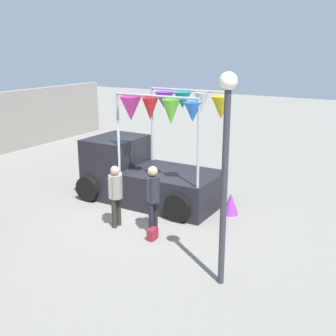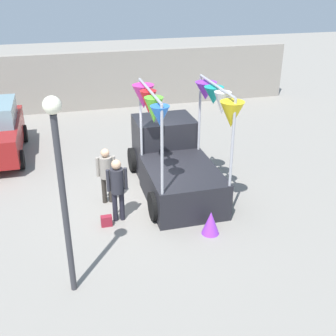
{
  "view_description": "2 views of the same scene",
  "coord_description": "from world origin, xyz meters",
  "px_view_note": "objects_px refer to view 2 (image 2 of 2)",
  "views": [
    {
      "loc": [
        -8.92,
        -6.03,
        4.43
      ],
      "look_at": [
        0.57,
        -0.49,
        1.26
      ],
      "focal_mm": 45.0,
      "sensor_mm": 36.0,
      "label": 1
    },
    {
      "loc": [
        -2.0,
        -10.23,
        5.89
      ],
      "look_at": [
        0.55,
        -0.63,
        1.21
      ],
      "focal_mm": 45.0,
      "sensor_mm": 36.0,
      "label": 2
    }
  ],
  "objects_px": {
    "person_vendor": "(106,171)",
    "folded_kite_bundle_violet": "(211,223)",
    "handbag": "(106,221)",
    "street_lamp": "(60,173)",
    "vendor_truck": "(173,156)",
    "person_customer": "(117,185)"
  },
  "relations": [
    {
      "from": "person_vendor",
      "to": "folded_kite_bundle_violet",
      "type": "bearing_deg",
      "value": -44.6
    },
    {
      "from": "handbag",
      "to": "street_lamp",
      "type": "xyz_separation_m",
      "value": [
        -0.95,
        -2.17,
        2.48
      ]
    },
    {
      "from": "person_vendor",
      "to": "folded_kite_bundle_violet",
      "type": "xyz_separation_m",
      "value": [
        2.23,
        -2.2,
        -0.66
      ]
    },
    {
      "from": "vendor_truck",
      "to": "street_lamp",
      "type": "bearing_deg",
      "value": -129.34
    },
    {
      "from": "person_vendor",
      "to": "handbag",
      "type": "distance_m",
      "value": 1.48
    },
    {
      "from": "person_customer",
      "to": "folded_kite_bundle_violet",
      "type": "relative_size",
      "value": 2.84
    },
    {
      "from": "person_vendor",
      "to": "handbag",
      "type": "height_order",
      "value": "person_vendor"
    },
    {
      "from": "vendor_truck",
      "to": "handbag",
      "type": "height_order",
      "value": "vendor_truck"
    },
    {
      "from": "handbag",
      "to": "person_vendor",
      "type": "bearing_deg",
      "value": 80.72
    },
    {
      "from": "vendor_truck",
      "to": "person_vendor",
      "type": "xyz_separation_m",
      "value": [
        -2.01,
        -0.47,
        -0.0
      ]
    },
    {
      "from": "handbag",
      "to": "street_lamp",
      "type": "bearing_deg",
      "value": -113.55
    },
    {
      "from": "vendor_truck",
      "to": "person_vendor",
      "type": "bearing_deg",
      "value": -166.87
    },
    {
      "from": "street_lamp",
      "to": "folded_kite_bundle_violet",
      "type": "xyz_separation_m",
      "value": [
        3.37,
        1.18,
        -2.32
      ]
    },
    {
      "from": "street_lamp",
      "to": "handbag",
      "type": "bearing_deg",
      "value": 66.45
    },
    {
      "from": "person_customer",
      "to": "person_vendor",
      "type": "distance_m",
      "value": 1.02
    },
    {
      "from": "vendor_truck",
      "to": "handbag",
      "type": "distance_m",
      "value": 2.9
    },
    {
      "from": "person_customer",
      "to": "person_vendor",
      "type": "relative_size",
      "value": 1.06
    },
    {
      "from": "handbag",
      "to": "folded_kite_bundle_violet",
      "type": "distance_m",
      "value": 2.63
    },
    {
      "from": "person_vendor",
      "to": "folded_kite_bundle_violet",
      "type": "height_order",
      "value": "person_vendor"
    },
    {
      "from": "handbag",
      "to": "street_lamp",
      "type": "distance_m",
      "value": 3.43
    },
    {
      "from": "vendor_truck",
      "to": "folded_kite_bundle_violet",
      "type": "relative_size",
      "value": 6.97
    },
    {
      "from": "vendor_truck",
      "to": "folded_kite_bundle_violet",
      "type": "distance_m",
      "value": 2.76
    }
  ]
}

